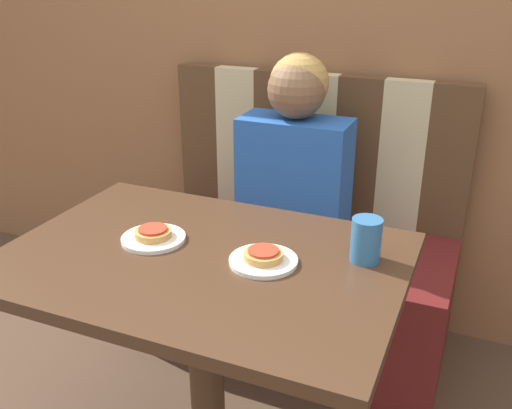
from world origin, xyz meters
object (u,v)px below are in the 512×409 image
object	(u,v)px
person	(295,151)
pizza_right	(263,255)
plate_right	(263,261)
plate_left	(154,238)
drinking_cup	(366,240)
pizza_left	(153,233)

from	to	relation	value
person	pizza_right	size ratio (longest dim) A/B	6.90
plate_right	plate_left	bearing A→B (deg)	180.00
person	drinking_cup	xyz separation A→B (m)	(0.40, -0.59, -0.02)
drinking_cup	pizza_left	bearing A→B (deg)	-168.32
plate_left	pizza_left	xyz separation A→B (m)	(0.00, 0.00, 0.02)
pizza_left	plate_left	bearing A→B (deg)	180.00
plate_right	pizza_right	bearing A→B (deg)	180.00
plate_left	pizza_right	xyz separation A→B (m)	(0.33, 0.00, 0.02)
plate_left	plate_right	size ratio (longest dim) A/B	1.00
plate_left	drinking_cup	xyz separation A→B (m)	(0.56, 0.12, 0.05)
plate_left	pizza_right	size ratio (longest dim) A/B	1.75
plate_right	drinking_cup	bearing A→B (deg)	26.38
pizza_left	pizza_right	world-z (taller)	same
plate_right	pizza_right	xyz separation A→B (m)	(-0.00, 0.00, 0.02)
person	pizza_left	distance (m)	0.73
person	plate_right	bearing A→B (deg)	-76.93
person	pizza_right	world-z (taller)	person
pizza_right	plate_left	bearing A→B (deg)	180.00
plate_left	drinking_cup	size ratio (longest dim) A/B	1.53
pizza_right	person	bearing A→B (deg)	103.07
pizza_left	pizza_right	distance (m)	0.33
plate_right	pizza_left	bearing A→B (deg)	180.00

